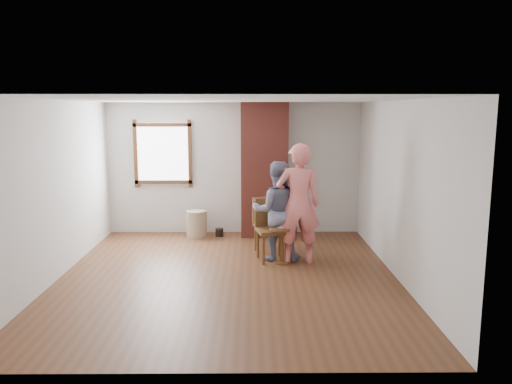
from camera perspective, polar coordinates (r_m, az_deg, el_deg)
ground at (r=7.55m, az=-3.22°, el=-9.65°), size 5.50×5.50×0.00m
room_shell at (r=7.77m, az=-3.54°, el=4.55°), size 5.04×5.52×2.62m
brick_chimney at (r=9.70m, az=0.95°, el=2.53°), size 0.90×0.50×2.60m
stoneware_crock at (r=9.84m, az=-6.80°, el=-3.60°), size 0.41×0.41×0.51m
dark_pot at (r=9.85m, az=-4.21°, el=-4.63°), size 0.20×0.20×0.16m
dining_chair_left at (r=8.26m, az=1.67°, el=-3.87°), size 0.57×0.57×1.01m
dining_chair_right at (r=8.71m, az=1.30°, el=-3.40°), size 0.57×0.57×0.95m
side_table at (r=8.08m, az=2.97°, el=-5.38°), size 0.40×0.40×0.60m
cake_plate at (r=8.03m, az=2.98°, el=-4.00°), size 0.18×0.18×0.01m
cake_slice at (r=8.02m, az=3.06°, el=-3.76°), size 0.08×0.07×0.06m
man at (r=8.18m, az=2.38°, el=-2.19°), size 0.80×0.62×1.64m
person_pink at (r=8.00m, az=4.85°, el=-1.37°), size 0.74×0.51×1.95m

